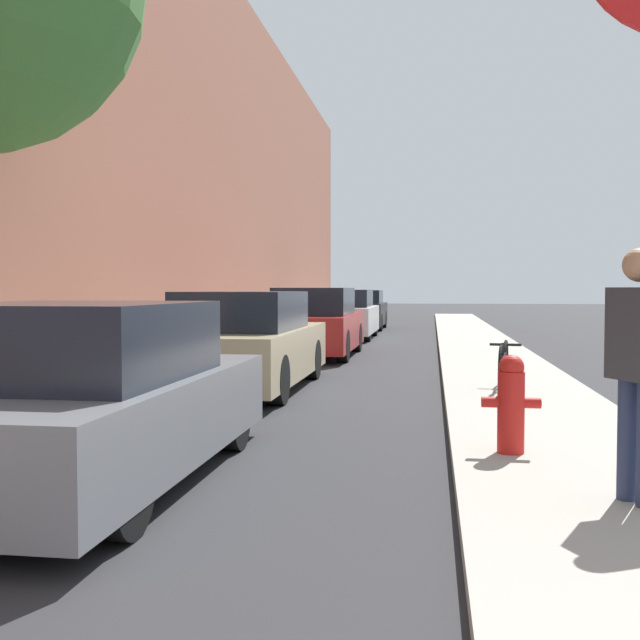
# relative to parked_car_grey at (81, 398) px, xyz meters

# --- Properties ---
(ground_plane) EXTENTS (120.00, 120.00, 0.00)m
(ground_plane) POSITION_rel_parked_car_grey_xyz_m (0.95, 10.36, -0.65)
(ground_plane) COLOR #28282B
(sidewalk_left) EXTENTS (2.00, 52.00, 0.12)m
(sidewalk_left) POSITION_rel_parked_car_grey_xyz_m (-1.95, 10.36, -0.59)
(sidewalk_left) COLOR #9E998E
(sidewalk_left) RESTS_ON ground
(sidewalk_right) EXTENTS (2.00, 52.00, 0.12)m
(sidewalk_right) POSITION_rel_parked_car_grey_xyz_m (3.85, 10.36, -0.59)
(sidewalk_right) COLOR #9E998E
(sidewalk_right) RESTS_ON ground
(building_facade_left) EXTENTS (0.70, 52.00, 10.29)m
(building_facade_left) POSITION_rel_parked_car_grey_xyz_m (-3.30, 10.36, 4.49)
(building_facade_left) COLOR #9E604C
(building_facade_left) RESTS_ON ground
(parked_car_grey) EXTENTS (1.91, 4.07, 1.39)m
(parked_car_grey) POSITION_rel_parked_car_grey_xyz_m (0.00, 0.00, 0.00)
(parked_car_grey) COLOR black
(parked_car_grey) RESTS_ON ground
(parked_car_champagne) EXTENTS (1.73, 4.57, 1.46)m
(parked_car_champagne) POSITION_rel_parked_car_grey_xyz_m (-0.05, 5.39, 0.04)
(parked_car_champagne) COLOR black
(parked_car_champagne) RESTS_ON ground
(parked_car_red) EXTENTS (1.75, 4.35, 1.52)m
(parked_car_red) POSITION_rel_parked_car_grey_xyz_m (0.13, 10.98, 0.06)
(parked_car_red) COLOR black
(parked_car_red) RESTS_ON ground
(parked_car_white) EXTENTS (1.91, 4.22, 1.47)m
(parked_car_white) POSITION_rel_parked_car_grey_xyz_m (0.01, 17.02, 0.05)
(parked_car_white) COLOR black
(parked_car_white) RESTS_ON ground
(parked_car_black) EXTENTS (1.72, 3.98, 1.44)m
(parked_car_black) POSITION_rel_parked_car_grey_xyz_m (0.08, 22.17, 0.04)
(parked_car_black) COLOR black
(parked_car_black) RESTS_ON ground
(fire_hydrant) EXTENTS (0.49, 0.22, 0.83)m
(fire_hydrant) POSITION_rel_parked_car_grey_xyz_m (3.33, 1.01, -0.11)
(fire_hydrant) COLOR red
(fire_hydrant) RESTS_ON sidewalk_right
(pedestrian) EXTENTS (0.37, 0.45, 1.64)m
(pedestrian) POSITION_rel_parked_car_grey_xyz_m (3.98, -0.40, 0.40)
(pedestrian) COLOR #283351
(pedestrian) RESTS_ON sidewalk_right
(bicycle) EXTENTS (0.44, 1.58, 0.65)m
(bicycle) POSITION_rel_parked_car_grey_xyz_m (3.65, 5.12, -0.20)
(bicycle) COLOR black
(bicycle) RESTS_ON sidewalk_right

